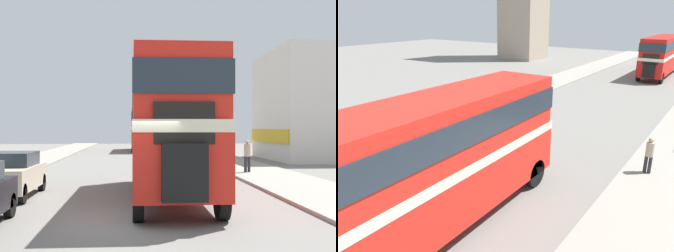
% 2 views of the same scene
% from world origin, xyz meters
% --- Properties ---
extents(double_decker_bus, '(2.42, 10.19, 4.40)m').
position_xyz_m(double_decker_bus, '(1.37, 4.00, 2.62)').
color(double_decker_bus, red).
rests_on(double_decker_bus, ground_plane).
extents(bus_distant, '(2.49, 10.81, 4.32)m').
position_xyz_m(bus_distant, '(1.33, 37.23, 2.58)').
color(bus_distant, red).
rests_on(bus_distant, ground_plane).
extents(car_parked_mid, '(1.70, 4.05, 1.52)m').
position_xyz_m(car_parked_mid, '(-3.97, 4.52, 0.78)').
color(car_parked_mid, beige).
rests_on(car_parked_mid, ground_plane).
extents(pedestrian_walking, '(0.33, 0.33, 1.63)m').
position_xyz_m(pedestrian_walking, '(5.99, 11.59, 1.04)').
color(pedestrian_walking, '#282833').
rests_on(pedestrian_walking, sidewalk_right).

